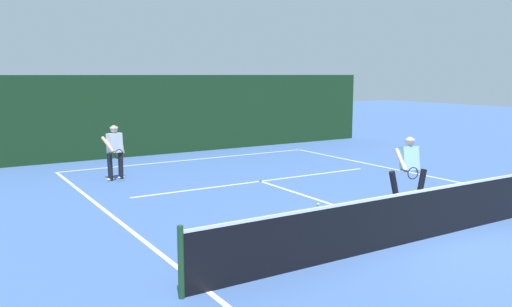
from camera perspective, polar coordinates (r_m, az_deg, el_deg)
name	(u,v)px	position (r m, az deg, el deg)	size (l,w,h in m)	color
ground_plane	(433,237)	(10.88, 18.82, -8.69)	(80.00, 80.00, 0.00)	#4264A4
court_line_baseline_far	(194,160)	(19.60, -6.85, -0.66)	(9.81, 0.10, 0.01)	white
court_line_sideline_left	(208,291)	(7.92, -5.24, -14.85)	(0.10, 22.07, 0.01)	white
court_line_service	(261,181)	(15.52, 0.51, -3.06)	(8.00, 0.10, 0.01)	white
court_line_centre	(328,203)	(13.05, 7.90, -5.41)	(0.10, 6.40, 0.01)	white
tennis_net	(434,212)	(10.74, 18.96, -6.07)	(10.75, 0.09, 1.07)	#1E4723
player_near	(409,167)	(13.31, 16.43, -1.41)	(1.09, 0.86, 1.66)	black
player_far	(115,150)	(16.16, -15.23, 0.39)	(0.71, 0.92, 1.66)	black
tennis_ball	(318,204)	(12.77, 6.84, -5.56)	(0.07, 0.07, 0.07)	#D1E033
back_fence_windscreen	(173,114)	(21.15, -9.13, 4.25)	(19.11, 0.12, 3.14)	#17361A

